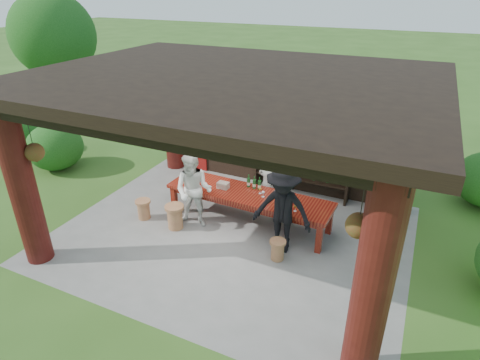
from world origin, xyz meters
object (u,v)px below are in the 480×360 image
at_px(napkin_basket, 223,185).
at_px(stool_far_left, 144,209).
at_px(stool_near_right, 278,249).
at_px(guest_woman, 194,191).
at_px(tasting_table, 249,198).
at_px(guest_man, 282,210).
at_px(host, 267,184).
at_px(stool_near_left, 175,216).
at_px(wine_shelf, 303,155).

bearing_deg(napkin_basket, stool_far_left, -151.93).
bearing_deg(stool_near_right, guest_woman, 169.11).
distance_m(tasting_table, stool_far_left, 2.49).
height_order(stool_near_right, guest_man, guest_man).
bearing_deg(host, tasting_table, 92.68).
xyz_separation_m(stool_near_left, stool_near_right, (2.49, -0.11, -0.07)).
distance_m(tasting_table, stool_near_right, 1.55).
height_order(stool_near_left, guest_woman, guest_woman).
distance_m(stool_near_left, host, 2.28).
height_order(guest_woman, napkin_basket, guest_woman).
distance_m(stool_near_left, guest_man, 2.52).
xyz_separation_m(stool_near_left, guest_man, (2.43, 0.24, 0.64)).
bearing_deg(stool_far_left, stool_near_left, -2.21).
distance_m(wine_shelf, stool_far_left, 4.12).
relative_size(stool_near_right, stool_far_left, 0.92).
distance_m(host, napkin_basket, 1.07).
xyz_separation_m(guest_man, napkin_basket, (-1.67, 0.68, -0.12)).
xyz_separation_m(stool_far_left, guest_man, (3.32, 0.20, 0.69)).
bearing_deg(stool_far_left, stool_near_right, -2.39).
xyz_separation_m(wine_shelf, stool_near_right, (0.42, -2.88, -0.87)).
xyz_separation_m(wine_shelf, napkin_basket, (-1.31, -1.86, -0.28)).
bearing_deg(stool_near_right, wine_shelf, 98.40).
distance_m(wine_shelf, host, 1.33).
bearing_deg(host, napkin_basket, 57.34).
distance_m(wine_shelf, stool_near_left, 3.54).
distance_m(stool_far_left, guest_woman, 1.41).
bearing_deg(stool_near_left, guest_woman, 42.44).
height_order(tasting_table, stool_near_right, tasting_table).
xyz_separation_m(tasting_table, guest_man, (1.03, -0.68, 0.30)).
relative_size(stool_far_left, guest_woman, 0.27).
relative_size(stool_near_left, guest_man, 0.30).
height_order(tasting_table, host, host).
relative_size(wine_shelf, guest_woman, 1.41).
bearing_deg(wine_shelf, stool_near_right, -81.60).
height_order(wine_shelf, guest_man, wine_shelf).
bearing_deg(stool_near_left, wine_shelf, 53.35).
relative_size(wine_shelf, stool_near_right, 5.70).
xyz_separation_m(stool_far_left, guest_woman, (1.23, 0.27, 0.63)).
xyz_separation_m(stool_near_right, guest_woman, (-2.15, 0.41, 0.65)).
xyz_separation_m(tasting_table, stool_far_left, (-2.29, -0.89, -0.39)).
xyz_separation_m(stool_near_right, napkin_basket, (-1.73, 1.02, 0.59)).
relative_size(guest_woman, guest_man, 0.94).
bearing_deg(tasting_table, guest_man, -33.52).
height_order(host, guest_woman, guest_woman).
xyz_separation_m(tasting_table, stool_near_right, (1.09, -1.03, -0.41)).
bearing_deg(guest_woman, stool_far_left, 179.29).
xyz_separation_m(host, napkin_basket, (-0.83, -0.67, 0.09)).
distance_m(stool_near_right, guest_man, 0.79).
xyz_separation_m(tasting_table, host, (0.19, 0.67, 0.09)).
bearing_deg(stool_far_left, wine_shelf, 42.77).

